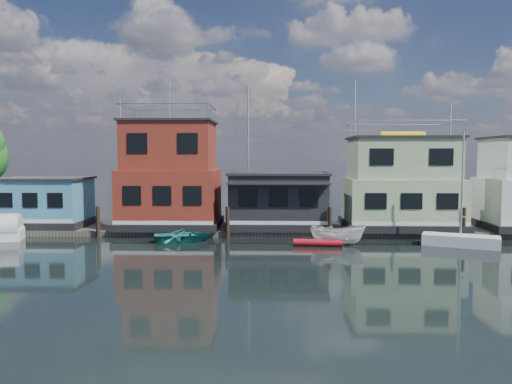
{
  "coord_description": "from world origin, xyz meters",
  "views": [
    {
      "loc": [
        -0.92,
        -24.66,
        5.75
      ],
      "look_at": [
        -2.14,
        12.0,
        3.0
      ],
      "focal_mm": 35.0,
      "sensor_mm": 36.0,
      "label": 1
    }
  ],
  "objects_px": {
    "houseboat_red": "(170,177)",
    "houseboat_dark": "(278,200)",
    "red_kayak": "(318,243)",
    "houseboat_blue": "(45,202)",
    "houseboat_green": "(401,185)",
    "day_sailer": "(461,240)",
    "dinghy_teal": "(183,236)",
    "motorboat": "(338,235)"
  },
  "relations": [
    {
      "from": "motorboat",
      "to": "houseboat_green",
      "type": "bearing_deg",
      "value": -38.31
    },
    {
      "from": "houseboat_blue",
      "to": "houseboat_dark",
      "type": "relative_size",
      "value": 0.86
    },
    {
      "from": "houseboat_dark",
      "to": "day_sailer",
      "type": "distance_m",
      "value": 12.71
    },
    {
      "from": "day_sailer",
      "to": "houseboat_red",
      "type": "bearing_deg",
      "value": -173.48
    },
    {
      "from": "houseboat_blue",
      "to": "red_kayak",
      "type": "relative_size",
      "value": 2.09
    },
    {
      "from": "red_kayak",
      "to": "dinghy_teal",
      "type": "height_order",
      "value": "dinghy_teal"
    },
    {
      "from": "houseboat_dark",
      "to": "motorboat",
      "type": "relative_size",
      "value": 2.12
    },
    {
      "from": "day_sailer",
      "to": "motorboat",
      "type": "distance_m",
      "value": 7.68
    },
    {
      "from": "houseboat_green",
      "to": "day_sailer",
      "type": "xyz_separation_m",
      "value": [
        2.41,
        -5.24,
        -3.13
      ]
    },
    {
      "from": "houseboat_blue",
      "to": "houseboat_red",
      "type": "xyz_separation_m",
      "value": [
        9.5,
        0.0,
        1.9
      ]
    },
    {
      "from": "houseboat_blue",
      "to": "houseboat_dark",
      "type": "distance_m",
      "value": 17.5
    },
    {
      "from": "houseboat_dark",
      "to": "red_kayak",
      "type": "height_order",
      "value": "houseboat_dark"
    },
    {
      "from": "houseboat_green",
      "to": "houseboat_red",
      "type": "bearing_deg",
      "value": -180.0
    },
    {
      "from": "houseboat_dark",
      "to": "red_kayak",
      "type": "bearing_deg",
      "value": -66.07
    },
    {
      "from": "houseboat_dark",
      "to": "dinghy_teal",
      "type": "height_order",
      "value": "houseboat_dark"
    },
    {
      "from": "houseboat_dark",
      "to": "red_kayak",
      "type": "distance_m",
      "value": 6.4
    },
    {
      "from": "houseboat_green",
      "to": "motorboat",
      "type": "xyz_separation_m",
      "value": [
        -5.26,
        -5.14,
        -2.88
      ]
    },
    {
      "from": "houseboat_dark",
      "to": "motorboat",
      "type": "xyz_separation_m",
      "value": [
        3.74,
        -5.12,
        -1.74
      ]
    },
    {
      "from": "red_kayak",
      "to": "houseboat_green",
      "type": "bearing_deg",
      "value": 44.96
    },
    {
      "from": "houseboat_red",
      "to": "houseboat_blue",
      "type": "bearing_deg",
      "value": -180.0
    },
    {
      "from": "houseboat_blue",
      "to": "day_sailer",
      "type": "distance_m",
      "value": 29.44
    },
    {
      "from": "houseboat_dark",
      "to": "houseboat_green",
      "type": "xyz_separation_m",
      "value": [
        9.0,
        0.02,
        1.13
      ]
    },
    {
      "from": "houseboat_red",
      "to": "houseboat_green",
      "type": "distance_m",
      "value": 17.01
    },
    {
      "from": "motorboat",
      "to": "dinghy_teal",
      "type": "height_order",
      "value": "motorboat"
    },
    {
      "from": "houseboat_blue",
      "to": "houseboat_green",
      "type": "xyz_separation_m",
      "value": [
        26.5,
        0.0,
        1.34
      ]
    },
    {
      "from": "houseboat_dark",
      "to": "dinghy_teal",
      "type": "xyz_separation_m",
      "value": [
        -6.35,
        -4.11,
        -2.02
      ]
    },
    {
      "from": "houseboat_red",
      "to": "houseboat_dark",
      "type": "xyz_separation_m",
      "value": [
        8.0,
        -0.02,
        -1.69
      ]
    },
    {
      "from": "houseboat_red",
      "to": "red_kayak",
      "type": "xyz_separation_m",
      "value": [
        10.44,
        -5.52,
        -3.88
      ]
    },
    {
      "from": "houseboat_green",
      "to": "dinghy_teal",
      "type": "relative_size",
      "value": 2.2
    },
    {
      "from": "houseboat_blue",
      "to": "houseboat_dark",
      "type": "height_order",
      "value": "houseboat_dark"
    },
    {
      "from": "houseboat_blue",
      "to": "day_sailer",
      "type": "bearing_deg",
      "value": -10.28
    },
    {
      "from": "day_sailer",
      "to": "dinghy_teal",
      "type": "distance_m",
      "value": 17.8
    },
    {
      "from": "houseboat_blue",
      "to": "houseboat_green",
      "type": "height_order",
      "value": "houseboat_green"
    },
    {
      "from": "houseboat_red",
      "to": "day_sailer",
      "type": "xyz_separation_m",
      "value": [
        19.41,
        -5.24,
        -3.68
      ]
    },
    {
      "from": "day_sailer",
      "to": "motorboat",
      "type": "xyz_separation_m",
      "value": [
        -7.68,
        0.1,
        0.25
      ]
    },
    {
      "from": "day_sailer",
      "to": "houseboat_dark",
      "type": "bearing_deg",
      "value": 177.04
    },
    {
      "from": "houseboat_red",
      "to": "motorboat",
      "type": "relative_size",
      "value": 3.4
    },
    {
      "from": "houseboat_red",
      "to": "day_sailer",
      "type": "bearing_deg",
      "value": -15.11
    },
    {
      "from": "houseboat_green",
      "to": "red_kayak",
      "type": "bearing_deg",
      "value": -139.94
    },
    {
      "from": "houseboat_red",
      "to": "red_kayak",
      "type": "relative_size",
      "value": 3.88
    },
    {
      "from": "day_sailer",
      "to": "houseboat_blue",
      "type": "bearing_deg",
      "value": -168.65
    },
    {
      "from": "motorboat",
      "to": "red_kayak",
      "type": "bearing_deg",
      "value": 113.58
    }
  ]
}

